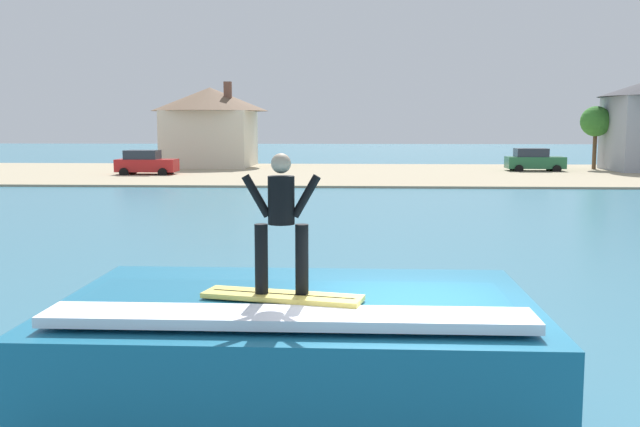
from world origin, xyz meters
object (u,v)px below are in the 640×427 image
(car_near_shore, at_px, (146,163))
(wave_crest, at_px, (297,350))
(surfer, at_px, (281,216))
(house_with_chimney, at_px, (210,123))
(car_far_shore, at_px, (534,160))
(tree_tall_bare, at_px, (596,122))
(surfboard, at_px, (282,296))

(car_near_shore, bearing_deg, wave_crest, -71.15)
(surfer, height_order, house_with_chimney, house_with_chimney)
(car_near_shore, distance_m, car_far_shore, 29.29)
(wave_crest, xyz_separation_m, car_near_shore, (-14.46, 42.34, 0.19))
(wave_crest, height_order, tree_tall_bare, tree_tall_bare)
(wave_crest, xyz_separation_m, surfer, (-0.13, -0.66, 1.85))
(wave_crest, distance_m, car_near_shore, 44.74)
(surfboard, xyz_separation_m, car_near_shore, (-14.34, 43.02, -0.69))
(car_far_shore, bearing_deg, surfboard, -106.61)
(surfer, xyz_separation_m, house_with_chimney, (-11.72, 53.44, 1.23))
(surfboard, xyz_separation_m, car_far_shore, (14.45, 48.44, -0.69))
(surfboard, distance_m, surfer, 0.98)
(car_far_shore, distance_m, house_with_chimney, 26.82)
(wave_crest, relative_size, tree_tall_bare, 1.20)
(surfboard, distance_m, car_far_shore, 50.56)
(car_far_shore, relative_size, house_with_chimney, 0.44)
(wave_crest, height_order, house_with_chimney, house_with_chimney)
(surfboard, distance_m, car_near_shore, 45.35)
(car_near_shore, xyz_separation_m, car_far_shore, (28.79, 5.42, 0.00))
(tree_tall_bare, bearing_deg, house_with_chimney, 174.91)
(car_near_shore, height_order, house_with_chimney, house_with_chimney)
(house_with_chimney, bearing_deg, car_far_shore, -10.86)
(surfer, relative_size, tree_tall_bare, 0.33)
(wave_crest, relative_size, car_near_shore, 1.44)
(wave_crest, distance_m, house_with_chimney, 54.19)
(surfboard, height_order, house_with_chimney, house_with_chimney)
(surfer, xyz_separation_m, car_near_shore, (-14.33, 43.00, -1.66))
(wave_crest, bearing_deg, car_far_shore, 73.30)
(surfer, relative_size, car_far_shore, 0.39)
(wave_crest, height_order, car_far_shore, car_far_shore)
(surfer, distance_m, car_near_shore, 45.35)
(wave_crest, height_order, surfer, surfer)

